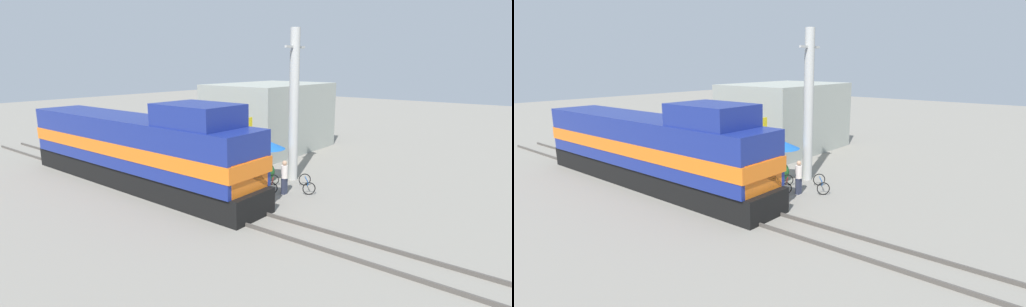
# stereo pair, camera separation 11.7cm
# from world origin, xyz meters

# --- Properties ---
(ground_plane) EXTENTS (120.00, 120.00, 0.00)m
(ground_plane) POSITION_xyz_m (0.00, 0.00, 0.00)
(ground_plane) COLOR gray
(rail_near) EXTENTS (0.08, 41.60, 0.15)m
(rail_near) POSITION_xyz_m (-0.72, 0.00, 0.07)
(rail_near) COLOR #4C4742
(rail_near) RESTS_ON ground_plane
(rail_far) EXTENTS (0.08, 41.60, 0.15)m
(rail_far) POSITION_xyz_m (0.72, 0.00, 0.07)
(rail_far) COLOR #4C4742
(rail_far) RESTS_ON ground_plane
(locomotive) EXTENTS (2.84, 16.80, 4.69)m
(locomotive) POSITION_xyz_m (0.00, 3.72, 2.01)
(locomotive) COLOR black
(locomotive) RESTS_ON ground_plane
(utility_pole) EXTENTS (1.80, 0.53, 8.29)m
(utility_pole) POSITION_xyz_m (6.08, -1.97, 4.18)
(utility_pole) COLOR #B2B2AD
(utility_pole) RESTS_ON ground_plane
(vendor_umbrella) EXTENTS (2.07, 2.07, 2.33)m
(vendor_umbrella) POSITION_xyz_m (4.89, -1.01, 2.10)
(vendor_umbrella) COLOR #4C4C4C
(vendor_umbrella) RESTS_ON ground_plane
(billboard_sign) EXTENTS (1.67, 0.12, 3.34)m
(billboard_sign) POSITION_xyz_m (5.08, 0.86, 2.38)
(billboard_sign) COLOR #595959
(billboard_sign) RESTS_ON ground_plane
(shrub_cluster) EXTENTS (1.10, 1.10, 1.10)m
(shrub_cluster) POSITION_xyz_m (4.86, -0.92, 0.55)
(shrub_cluster) COLOR #236028
(shrub_cluster) RESTS_ON ground_plane
(person_bystander) EXTENTS (0.34, 0.34, 1.73)m
(person_bystander) POSITION_xyz_m (3.64, -3.07, 0.94)
(person_bystander) COLOR #2D3347
(person_bystander) RESTS_ON ground_plane
(bicycle) EXTENTS (1.68, 1.54, 0.66)m
(bicycle) POSITION_xyz_m (4.90, -3.63, 0.34)
(bicycle) COLOR black
(bicycle) RESTS_ON ground_plane
(bicycle_spare) EXTENTS (1.62, 1.34, 0.61)m
(bicycle_spare) POSITION_xyz_m (3.86, -2.18, 0.31)
(bicycle_spare) COLOR black
(bicycle_spare) RESTS_ON ground_plane
(building_block_distant) EXTENTS (8.95, 6.29, 4.96)m
(building_block_distant) POSITION_xyz_m (11.98, 4.01, 2.48)
(building_block_distant) COLOR #999E93
(building_block_distant) RESTS_ON ground_plane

